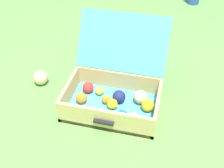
# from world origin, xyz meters

# --- Properties ---
(ground_plane) EXTENTS (16.00, 16.00, 0.00)m
(ground_plane) POSITION_xyz_m (0.00, 0.00, 0.00)
(ground_plane) COLOR #569342
(open_suitcase) EXTENTS (0.54, 0.57, 0.45)m
(open_suitcase) POSITION_xyz_m (-0.06, 0.14, 0.10)
(open_suitcase) COLOR #4799C6
(open_suitcase) RESTS_ON ground
(stray_ball_on_grass) EXTENTS (0.10, 0.10, 0.10)m
(stray_ball_on_grass) POSITION_xyz_m (-0.58, 0.19, 0.05)
(stray_ball_on_grass) COLOR #D1B784
(stray_ball_on_grass) RESTS_ON ground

